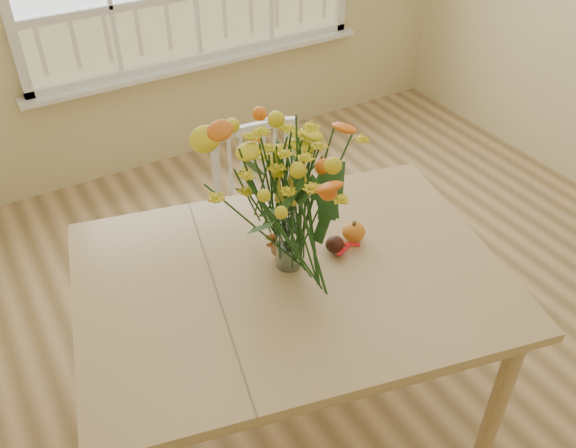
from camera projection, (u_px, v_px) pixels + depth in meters
floor at (394, 345)px, 3.07m from camera, size 4.00×4.50×0.01m
dining_table at (291, 292)px, 2.30m from camera, size 1.77×1.43×0.83m
windsor_chair at (262, 210)px, 3.07m from camera, size 0.48×0.46×0.95m
flower_vase at (289, 194)px, 2.09m from camera, size 0.45×0.45×0.53m
pumpkin at (354, 232)px, 2.38m from camera, size 0.09×0.09×0.07m
turkey_figurine at (282, 250)px, 2.29m from camera, size 0.10×0.10×0.11m
dark_gourd at (335, 245)px, 2.33m from camera, size 0.13×0.09×0.07m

